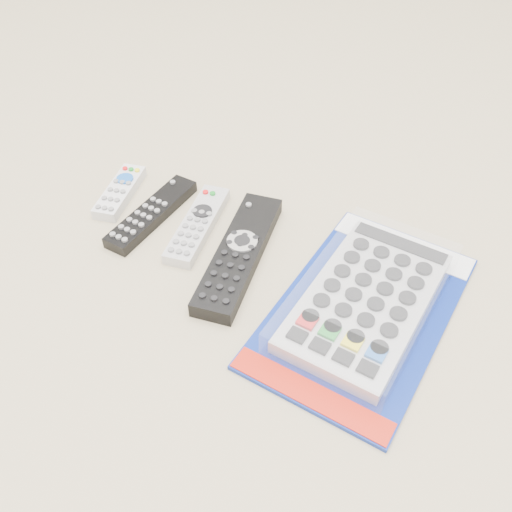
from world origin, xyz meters
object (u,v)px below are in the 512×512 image
at_px(remote_small_grey, 120,192).
at_px(remote_slim_black, 152,214).
at_px(remote_large_black, 239,254).
at_px(remote_silver_dvd, 198,225).
at_px(jumbo_remote_packaged, 366,300).

xyz_separation_m(remote_small_grey, remote_slim_black, (0.07, -0.03, 0.00)).
relative_size(remote_slim_black, remote_large_black, 0.75).
bearing_deg(remote_silver_dvd, remote_small_grey, 165.70).
height_order(remote_silver_dvd, jumbo_remote_packaged, jumbo_remote_packaged).
distance_m(remote_small_grey, remote_large_black, 0.24).
height_order(remote_slim_black, remote_silver_dvd, same).
bearing_deg(remote_slim_black, remote_large_black, -2.83).
bearing_deg(jumbo_remote_packaged, remote_silver_dvd, 177.14).
bearing_deg(remote_silver_dvd, jumbo_remote_packaged, -17.36).
height_order(remote_slim_black, remote_large_black, remote_large_black).
relative_size(remote_large_black, jumbo_remote_packaged, 0.68).
height_order(remote_small_grey, jumbo_remote_packaged, jumbo_remote_packaged).
distance_m(remote_small_grey, jumbo_remote_packaged, 0.43).
distance_m(remote_silver_dvd, jumbo_remote_packaged, 0.28).
relative_size(remote_small_grey, remote_slim_black, 0.72).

